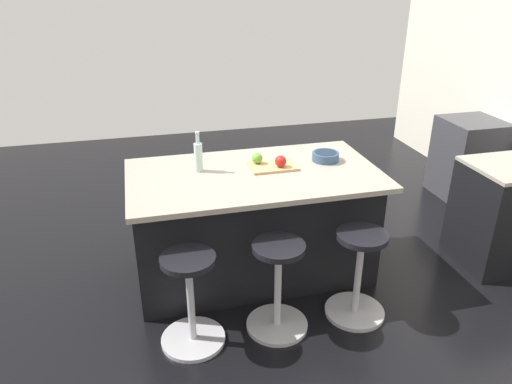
{
  "coord_description": "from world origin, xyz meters",
  "views": [
    {
      "loc": [
        0.93,
        3.51,
        2.33
      ],
      "look_at": [
        0.11,
        0.27,
        0.79
      ],
      "focal_mm": 33.85,
      "sensor_mm": 36.0,
      "label": 1
    }
  ],
  "objects_px": {
    "stool_near_camera": "(191,303)",
    "apple_green": "(257,158)",
    "apple_red": "(281,161)",
    "water_bottle": "(198,156)",
    "fruit_bowl": "(325,156)",
    "stool_middle": "(278,289)",
    "cutting_board": "(273,166)",
    "kitchen_island": "(253,223)",
    "stool_by_window": "(358,277)",
    "oven_range": "(468,158)"
  },
  "relations": [
    {
      "from": "stool_middle",
      "to": "apple_red",
      "type": "height_order",
      "value": "apple_red"
    },
    {
      "from": "stool_middle",
      "to": "cutting_board",
      "type": "relative_size",
      "value": 1.89
    },
    {
      "from": "water_bottle",
      "to": "fruit_bowl",
      "type": "distance_m",
      "value": 1.02
    },
    {
      "from": "oven_range",
      "to": "apple_red",
      "type": "distance_m",
      "value": 2.7
    },
    {
      "from": "kitchen_island",
      "to": "stool_by_window",
      "type": "relative_size",
      "value": 2.81
    },
    {
      "from": "stool_middle",
      "to": "fruit_bowl",
      "type": "height_order",
      "value": "fruit_bowl"
    },
    {
      "from": "stool_by_window",
      "to": "kitchen_island",
      "type": "bearing_deg",
      "value": -49.77
    },
    {
      "from": "stool_by_window",
      "to": "stool_middle",
      "type": "distance_m",
      "value": 0.6
    },
    {
      "from": "cutting_board",
      "to": "water_bottle",
      "type": "bearing_deg",
      "value": -7.27
    },
    {
      "from": "water_bottle",
      "to": "fruit_bowl",
      "type": "relative_size",
      "value": 1.46
    },
    {
      "from": "stool_near_camera",
      "to": "fruit_bowl",
      "type": "relative_size",
      "value": 3.17
    },
    {
      "from": "stool_by_window",
      "to": "cutting_board",
      "type": "bearing_deg",
      "value": -59.14
    },
    {
      "from": "stool_by_window",
      "to": "stool_middle",
      "type": "bearing_deg",
      "value": 0.0
    },
    {
      "from": "water_bottle",
      "to": "cutting_board",
      "type": "bearing_deg",
      "value": 172.73
    },
    {
      "from": "apple_green",
      "to": "fruit_bowl",
      "type": "height_order",
      "value": "apple_green"
    },
    {
      "from": "stool_by_window",
      "to": "fruit_bowl",
      "type": "bearing_deg",
      "value": -91.14
    },
    {
      "from": "cutting_board",
      "to": "apple_red",
      "type": "xyz_separation_m",
      "value": [
        -0.05,
        0.04,
        0.05
      ]
    },
    {
      "from": "kitchen_island",
      "to": "water_bottle",
      "type": "bearing_deg",
      "value": -12.79
    },
    {
      "from": "kitchen_island",
      "to": "water_bottle",
      "type": "distance_m",
      "value": 0.71
    },
    {
      "from": "kitchen_island",
      "to": "oven_range",
      "type": "bearing_deg",
      "value": -160.86
    },
    {
      "from": "stool_middle",
      "to": "apple_red",
      "type": "xyz_separation_m",
      "value": [
        -0.21,
        -0.69,
        0.67
      ]
    },
    {
      "from": "kitchen_island",
      "to": "stool_near_camera",
      "type": "distance_m",
      "value": 0.94
    },
    {
      "from": "apple_green",
      "to": "stool_near_camera",
      "type": "bearing_deg",
      "value": 50.48
    },
    {
      "from": "cutting_board",
      "to": "apple_red",
      "type": "distance_m",
      "value": 0.09
    },
    {
      "from": "stool_middle",
      "to": "apple_green",
      "type": "distance_m",
      "value": 1.04
    },
    {
      "from": "stool_by_window",
      "to": "stool_near_camera",
      "type": "height_order",
      "value": "same"
    },
    {
      "from": "stool_near_camera",
      "to": "water_bottle",
      "type": "relative_size",
      "value": 2.18
    },
    {
      "from": "stool_middle",
      "to": "stool_near_camera",
      "type": "relative_size",
      "value": 1.0
    },
    {
      "from": "oven_range",
      "to": "kitchen_island",
      "type": "height_order",
      "value": "kitchen_island"
    },
    {
      "from": "stool_near_camera",
      "to": "apple_green",
      "type": "xyz_separation_m",
      "value": [
        -0.66,
        -0.8,
        0.67
      ]
    },
    {
      "from": "cutting_board",
      "to": "apple_red",
      "type": "bearing_deg",
      "value": 136.95
    },
    {
      "from": "fruit_bowl",
      "to": "apple_red",
      "type": "bearing_deg",
      "value": 12.03
    },
    {
      "from": "oven_range",
      "to": "water_bottle",
      "type": "relative_size",
      "value": 2.78
    },
    {
      "from": "apple_red",
      "to": "water_bottle",
      "type": "distance_m",
      "value": 0.63
    },
    {
      "from": "kitchen_island",
      "to": "stool_by_window",
      "type": "xyz_separation_m",
      "value": [
        -0.6,
        0.71,
        -0.15
      ]
    },
    {
      "from": "kitchen_island",
      "to": "stool_by_window",
      "type": "bearing_deg",
      "value": 130.23
    },
    {
      "from": "stool_by_window",
      "to": "water_bottle",
      "type": "relative_size",
      "value": 2.18
    },
    {
      "from": "oven_range",
      "to": "stool_near_camera",
      "type": "relative_size",
      "value": 1.28
    },
    {
      "from": "stool_middle",
      "to": "fruit_bowl",
      "type": "bearing_deg",
      "value": -128.64
    },
    {
      "from": "kitchen_island",
      "to": "stool_middle",
      "type": "bearing_deg",
      "value": 90.0
    },
    {
      "from": "kitchen_island",
      "to": "cutting_board",
      "type": "bearing_deg",
      "value": -173.5
    },
    {
      "from": "oven_range",
      "to": "fruit_bowl",
      "type": "distance_m",
      "value": 2.29
    },
    {
      "from": "stool_middle",
      "to": "stool_near_camera",
      "type": "distance_m",
      "value": 0.6
    },
    {
      "from": "stool_near_camera",
      "to": "apple_green",
      "type": "relative_size",
      "value": 8.01
    },
    {
      "from": "apple_green",
      "to": "apple_red",
      "type": "distance_m",
      "value": 0.19
    },
    {
      "from": "oven_range",
      "to": "stool_by_window",
      "type": "bearing_deg",
      "value": 38.36
    },
    {
      "from": "cutting_board",
      "to": "stool_near_camera",
      "type": "bearing_deg",
      "value": 43.58
    },
    {
      "from": "stool_by_window",
      "to": "fruit_bowl",
      "type": "xyz_separation_m",
      "value": [
        -0.02,
        -0.77,
        0.65
      ]
    },
    {
      "from": "water_bottle",
      "to": "apple_red",
      "type": "bearing_deg",
      "value": 169.25
    },
    {
      "from": "cutting_board",
      "to": "apple_green",
      "type": "distance_m",
      "value": 0.14
    }
  ]
}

